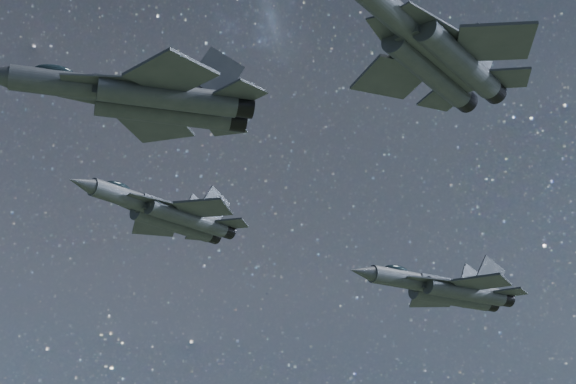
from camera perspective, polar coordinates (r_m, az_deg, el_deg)
jet_lead at (r=59.27m, az=-9.34°, el=6.06°), size 19.10×12.92×4.81m
jet_left at (r=82.65m, az=-7.78°, el=-1.39°), size 18.71×12.72×4.70m
jet_right at (r=55.94m, az=9.29°, el=8.98°), size 18.46×12.23×4.71m
jet_slot at (r=86.73m, az=10.15°, el=-6.20°), size 18.99×13.51×4.84m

